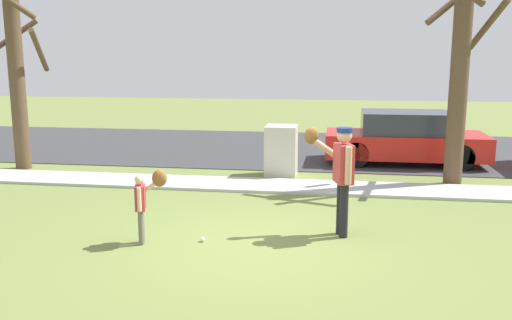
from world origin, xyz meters
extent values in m
plane|color=olive|center=(0.00, 3.50, 0.00)|extent=(48.00, 48.00, 0.00)
cube|color=#B2B2AD|center=(0.00, 3.60, 0.03)|extent=(36.00, 1.20, 0.06)
cube|color=#38383A|center=(0.00, 8.60, 0.01)|extent=(36.00, 6.80, 0.02)
cylinder|color=black|center=(1.29, 0.52, 0.42)|extent=(0.13, 0.13, 0.84)
cylinder|color=black|center=(1.24, 0.67, 0.42)|extent=(0.13, 0.13, 0.84)
cube|color=#B73838|center=(1.26, 0.59, 1.14)|extent=(0.33, 0.45, 0.59)
sphere|color=tan|center=(1.26, 0.59, 1.56)|extent=(0.23, 0.23, 0.23)
cylinder|color=navy|center=(1.26, 0.59, 1.65)|extent=(0.24, 0.24, 0.07)
cylinder|color=tan|center=(1.33, 0.35, 1.15)|extent=(0.10, 0.10, 0.56)
cylinder|color=tan|center=(0.95, 0.77, 1.35)|extent=(0.52, 0.23, 0.40)
ellipsoid|color=brown|center=(0.77, 0.71, 1.53)|extent=(0.25, 0.19, 0.26)
cylinder|color=#6B6656|center=(-1.67, -0.18, 0.26)|extent=(0.08, 0.08, 0.52)
cylinder|color=#6B6656|center=(-1.65, -0.28, 0.26)|extent=(0.08, 0.08, 0.52)
cube|color=#B73838|center=(-1.66, -0.23, 0.70)|extent=(0.20, 0.28, 0.37)
sphere|color=beige|center=(-1.66, -0.23, 0.97)|extent=(0.14, 0.14, 0.14)
cylinder|color=beige|center=(-1.55, -0.04, 0.84)|extent=(0.32, 0.15, 0.25)
ellipsoid|color=brown|center=(-1.44, -0.01, 0.95)|extent=(0.25, 0.19, 0.26)
cylinder|color=beige|center=(-1.62, -0.38, 0.71)|extent=(0.06, 0.06, 0.35)
sphere|color=white|center=(-0.79, -0.02, 0.04)|extent=(0.07, 0.07, 0.07)
cube|color=beige|center=(-0.13, 4.74, 0.58)|extent=(0.71, 0.75, 1.17)
cylinder|color=brown|center=(3.64, 4.46, 2.60)|extent=(0.38, 0.38, 5.19)
cylinder|color=brown|center=(4.17, 4.63, 3.37)|extent=(0.54, 1.37, 1.03)
cylinder|color=brown|center=(3.41, 4.86, 3.79)|extent=(1.05, 0.69, 0.86)
cylinder|color=brown|center=(-6.50, 4.60, 2.20)|extent=(0.37, 0.37, 4.41)
cylinder|color=brown|center=(-5.97, 4.77, 2.86)|extent=(0.53, 1.36, 1.02)
cylinder|color=brown|center=(-6.73, 4.99, 3.22)|extent=(1.05, 0.69, 0.85)
cylinder|color=brown|center=(-6.26, 4.30, 3.92)|extent=(0.84, 0.72, 0.74)
cube|color=red|center=(2.85, 6.67, 0.50)|extent=(4.00, 1.75, 0.60)
cube|color=#2D333D|center=(2.85, 6.67, 1.07)|extent=(2.20, 1.61, 0.55)
cylinder|color=black|center=(1.61, 5.91, 0.34)|extent=(0.64, 0.22, 0.64)
cylinder|color=black|center=(1.61, 7.44, 0.34)|extent=(0.64, 0.22, 0.64)
cylinder|color=black|center=(4.09, 5.91, 0.34)|extent=(0.64, 0.22, 0.64)
cylinder|color=black|center=(4.09, 7.44, 0.34)|extent=(0.64, 0.22, 0.64)
camera|label=1|loc=(1.19, -7.62, 2.73)|focal=38.40mm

